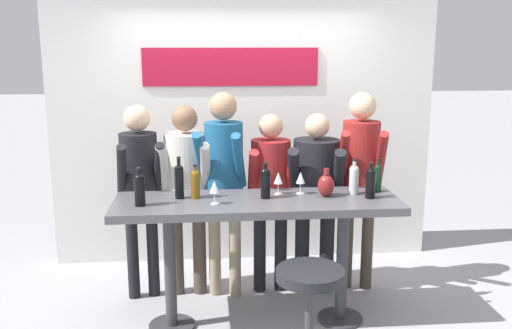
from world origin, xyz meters
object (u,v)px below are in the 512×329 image
wine_bottle_3 (179,180)px  wine_glass_1 (214,188)px  wine_glass_0 (278,179)px  wine_bottle_0 (266,181)px  person_left (186,180)px  person_center (271,184)px  wine_bottle_2 (195,183)px  person_right (360,168)px  decorative_vase (326,185)px  wine_bottle_5 (378,177)px  bar_stool (310,304)px  tasting_table (257,220)px  wine_bottle_1 (371,181)px  person_center_right (316,185)px  wine_glass_2 (301,178)px  wine_bottle_6 (140,188)px  person_far_left (140,179)px  wine_bottle_4 (354,178)px

wine_bottle_3 → wine_glass_1: (0.26, -0.18, -0.02)m
wine_glass_0 → wine_bottle_0: bearing=-136.9°
person_left → person_center: person_left is taller
wine_bottle_2 → person_right: bearing=19.6°
person_right → wine_bottle_2: (-1.41, -0.50, 0.03)m
wine_bottle_3 → wine_glass_0: size_ratio=1.83×
wine_bottle_3 → decorative_vase: size_ratio=1.47×
person_right → wine_bottle_2: size_ratio=6.76×
wine_bottle_0 → wine_bottle_5: size_ratio=1.04×
bar_stool → wine_glass_0: bearing=96.7°
tasting_table → person_center: bearing=74.0°
wine_bottle_0 → wine_bottle_1: (0.79, -0.07, -0.00)m
person_center_right → wine_bottle_1: (0.30, -0.59, 0.17)m
person_right → decorative_vase: 0.68m
wine_glass_1 → wine_glass_2: size_ratio=1.00×
wine_glass_0 → wine_glass_1: size_ratio=1.00×
wine_bottle_1 → wine_glass_1: bearing=-177.2°
wine_bottle_3 → person_center: bearing=34.1°
person_center_right → wine_glass_2: (-0.21, -0.42, 0.17)m
wine_bottle_3 → wine_glass_1: bearing=-34.7°
tasting_table → wine_glass_1: wine_glass_1 is taller
wine_bottle_5 → wine_glass_1: wine_bottle_5 is taller
wine_glass_2 → wine_glass_0: bearing=178.3°
bar_stool → wine_glass_2: wine_glass_2 is taller
wine_bottle_6 → wine_glass_2: wine_bottle_6 is taller
tasting_table → wine_glass_2: wine_glass_2 is taller
person_center_right → wine_glass_1: person_center_right is taller
person_far_left → wine_glass_2: person_far_left is taller
person_left → wine_bottle_2: 0.54m
wine_bottle_1 → wine_bottle_4: wine_bottle_1 is taller
tasting_table → person_right: person_right is taller
person_center → wine_bottle_0: 0.60m
person_center_right → wine_glass_1: bearing=-132.8°
person_center_right → wine_bottle_5: bearing=-33.6°
person_left → wine_bottle_3: bearing=-91.4°
wine_bottle_0 → wine_bottle_3: wine_bottle_3 is taller
wine_bottle_3 → wine_bottle_2: bearing=-3.6°
wine_bottle_1 → person_left: bearing=155.5°
tasting_table → person_center_right: (0.56, 0.55, 0.12)m
wine_glass_0 → wine_glass_1: same height
wine_bottle_1 → decorative_vase: size_ratio=1.28×
wine_bottle_4 → wine_glass_1: (-1.08, -0.18, -0.00)m
person_center → person_right: bearing=0.1°
wine_bottle_3 → wine_bottle_6: bearing=-148.2°
person_far_left → wine_bottle_1: (1.79, -0.61, 0.09)m
wine_bottle_0 → wine_bottle_4: bearing=4.6°
person_far_left → person_right: 1.89m
wine_glass_0 → wine_bottle_5: bearing=0.4°
person_right → wine_glass_2: size_ratio=9.95×
wine_bottle_1 → wine_bottle_2: size_ratio=1.08×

